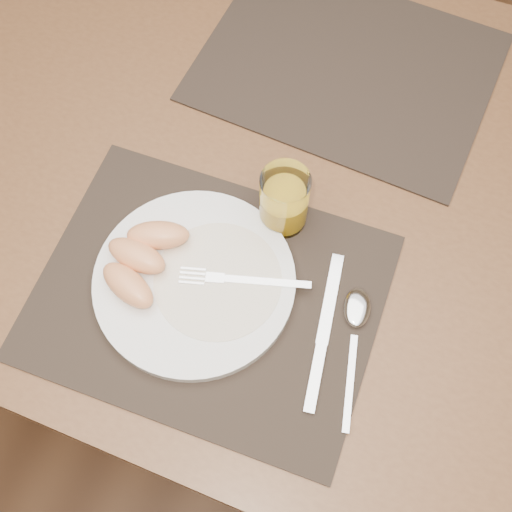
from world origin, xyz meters
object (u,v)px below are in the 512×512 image
(knife, at_px, (322,344))
(placemat_far, at_px, (347,67))
(plate, at_px, (195,281))
(juice_glass, at_px, (284,202))
(table, at_px, (281,200))
(fork, at_px, (233,279))
(spoon, at_px, (356,318))
(placemat_near, at_px, (208,296))

(knife, bearing_deg, placemat_far, 104.42)
(plate, distance_m, knife, 0.19)
(juice_glass, bearing_deg, table, 109.80)
(fork, height_order, spoon, fork)
(knife, xyz_separation_m, juice_glass, (-0.11, 0.15, 0.04))
(placemat_far, bearing_deg, placemat_near, -96.17)
(placemat_near, height_order, plate, plate)
(fork, bearing_deg, spoon, 4.61)
(plate, bearing_deg, fork, 20.46)
(table, xyz_separation_m, fork, (0.00, -0.19, 0.11))
(juice_glass, bearing_deg, knife, -53.93)
(plate, xyz_separation_m, spoon, (0.22, 0.03, -0.00))
(table, distance_m, spoon, 0.26)
(table, relative_size, juice_glass, 13.85)
(table, height_order, placemat_near, placemat_near)
(fork, bearing_deg, plate, -159.54)
(plate, xyz_separation_m, juice_glass, (0.07, 0.14, 0.04))
(placemat_far, height_order, fork, fork)
(spoon, distance_m, juice_glass, 0.18)
(placemat_near, xyz_separation_m, juice_glass, (0.05, 0.15, 0.05))
(knife, bearing_deg, plate, 174.89)
(table, bearing_deg, juice_glass, -70.20)
(placemat_near, bearing_deg, plate, 158.16)
(placemat_far, distance_m, knife, 0.46)
(placemat_far, bearing_deg, fork, -93.13)
(plate, height_order, knife, plate)
(placemat_far, xyz_separation_m, juice_glass, (0.00, -0.29, 0.05))
(knife, height_order, spoon, spoon)
(placemat_far, height_order, spoon, spoon)
(placemat_far, distance_m, spoon, 0.42)
(placemat_near, relative_size, juice_glass, 4.45)
(placemat_near, xyz_separation_m, knife, (0.16, -0.01, 0.00))
(knife, xyz_separation_m, spoon, (0.03, 0.05, 0.00))
(placemat_near, xyz_separation_m, placemat_far, (0.05, 0.44, 0.00))
(fork, xyz_separation_m, spoon, (0.17, 0.01, -0.01))
(table, height_order, spoon, spoon)
(plate, relative_size, spoon, 1.41)
(spoon, bearing_deg, fork, -175.39)
(fork, distance_m, spoon, 0.17)
(placemat_far, relative_size, juice_glass, 4.45)
(plate, relative_size, knife, 1.23)
(knife, bearing_deg, table, 121.39)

